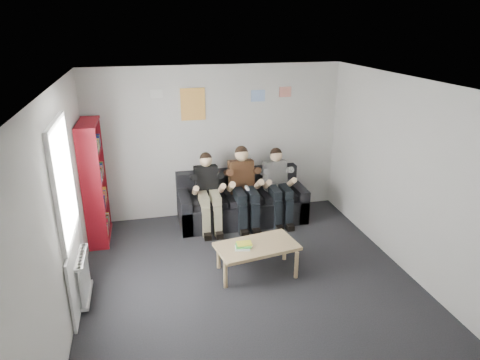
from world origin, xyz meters
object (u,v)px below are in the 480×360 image
object	(u,v)px
bookshelf	(95,182)
person_right	(278,186)
sofa	(241,203)
coffee_table	(257,248)
person_middle	(244,188)
person_left	(208,192)

from	to	relation	value
bookshelf	person_right	bearing A→B (deg)	0.50
sofa	coffee_table	xyz separation A→B (m)	(-0.20, -1.77, 0.08)
bookshelf	person_right	size ratio (longest dim) A/B	1.50
person_right	person_middle	bearing A→B (deg)	173.06
coffee_table	person_left	xyz separation A→B (m)	(-0.42, 1.57, 0.26)
bookshelf	coffee_table	xyz separation A→B (m)	(2.23, -1.61, -0.59)
person_left	person_right	distance (m)	1.24
coffee_table	person_right	bearing A→B (deg)	62.37
coffee_table	person_right	distance (m)	1.79
bookshelf	person_right	xyz separation A→B (m)	(3.05, -0.05, -0.32)
bookshelf	person_right	distance (m)	3.06
person_left	person_right	xyz separation A→B (m)	(1.24, 0.00, -0.00)
coffee_table	person_middle	size ratio (longest dim) A/B	0.81
person_left	person_right	bearing A→B (deg)	-1.21
person_middle	person_left	bearing A→B (deg)	179.64
sofa	bookshelf	world-z (taller)	bookshelf
bookshelf	person_middle	bearing A→B (deg)	0.16
bookshelf	coffee_table	size ratio (longest dim) A/B	1.75
bookshelf	person_left	xyz separation A→B (m)	(1.80, -0.05, -0.32)
bookshelf	person_right	world-z (taller)	bookshelf
sofa	coffee_table	size ratio (longest dim) A/B	1.99
person_left	person_right	size ratio (longest dim) A/B	1.00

